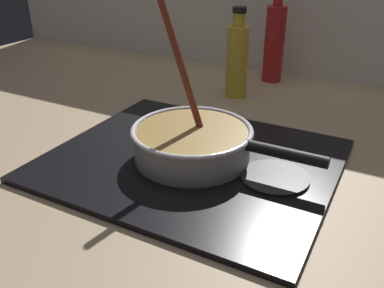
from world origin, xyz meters
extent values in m
cube|color=#9E8466|center=(0.00, 0.00, -0.02)|extent=(2.40, 1.60, 0.04)
cube|color=black|center=(0.01, 0.08, 0.01)|extent=(0.56, 0.48, 0.01)
torus|color=#592D0C|center=(0.01, 0.08, 0.02)|extent=(0.19, 0.19, 0.01)
cylinder|color=#262628|center=(0.18, 0.08, 0.01)|extent=(0.13, 0.13, 0.01)
cylinder|color=silver|center=(0.01, 0.08, 0.04)|extent=(0.23, 0.23, 0.06)
cylinder|color=olive|center=(0.01, 0.08, 0.05)|extent=(0.22, 0.22, 0.06)
torus|color=silver|center=(0.01, 0.08, 0.07)|extent=(0.24, 0.24, 0.01)
cylinder|color=black|center=(0.20, 0.08, 0.07)|extent=(0.15, 0.02, 0.02)
cylinder|color=beige|center=(-0.02, 0.05, 0.06)|extent=(0.04, 0.04, 0.01)
cylinder|color=#E5CC7A|center=(0.02, 0.07, 0.06)|extent=(0.03, 0.03, 0.01)
cylinder|color=beige|center=(0.01, 0.11, 0.06)|extent=(0.03, 0.03, 0.01)
cylinder|color=beige|center=(0.00, 0.01, 0.06)|extent=(0.04, 0.04, 0.01)
cylinder|color=maroon|center=(-0.03, 0.10, 0.19)|extent=(0.11, 0.03, 0.26)
cube|color=brown|center=(0.02, 0.10, 0.06)|extent=(0.05, 0.03, 0.01)
cylinder|color=red|center=(-0.02, 0.68, 0.12)|extent=(0.06, 0.06, 0.23)
cylinder|color=red|center=(-0.02, 0.68, 0.25)|extent=(0.03, 0.03, 0.03)
cylinder|color=gold|center=(-0.07, 0.49, 0.10)|extent=(0.06, 0.06, 0.20)
cylinder|color=gold|center=(-0.07, 0.49, 0.22)|extent=(0.03, 0.03, 0.04)
cylinder|color=black|center=(-0.07, 0.49, 0.24)|extent=(0.04, 0.04, 0.02)
camera|label=1|loc=(0.36, -0.58, 0.41)|focal=38.56mm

